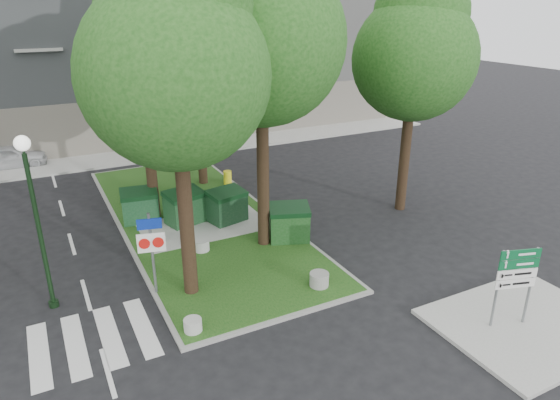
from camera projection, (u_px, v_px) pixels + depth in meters
ground at (269, 323)px, 14.43m from camera, size 120.00×120.00×0.00m
median_island at (197, 218)px, 21.22m from camera, size 6.00×16.00×0.12m
median_kerb at (197, 218)px, 21.22m from camera, size 6.30×16.30×0.10m
sidewalk_corner at (526, 324)px, 14.28m from camera, size 5.00×4.00×0.12m
building_sidewalk at (132, 156)px, 29.67m from camera, size 42.00×3.00×0.12m
zebra_crossing at (126, 331)px, 14.07m from camera, size 5.00×3.00×0.01m
apartment_building at (95, 12)px, 32.90m from camera, size 41.00×12.00×16.00m
tree_median_near_left at (176, 56)px, 13.22m from camera, size 5.20×5.20×10.53m
tree_median_near_right at (263, 23)px, 16.11m from camera, size 5.60×5.60×11.46m
tree_median_mid at (141, 49)px, 18.92m from camera, size 4.80×4.80×9.99m
tree_median_far at (195, 9)px, 22.26m from camera, size 5.80×5.80×11.93m
tree_street_right at (416, 46)px, 19.87m from camera, size 5.00×5.00×10.06m
dumpster_a at (140, 206)px, 20.62m from camera, size 1.62×1.24×1.39m
dumpster_b at (185, 207)px, 20.42m from camera, size 1.76×1.43×1.43m
dumpster_c at (227, 206)px, 20.60m from camera, size 1.70×1.37×1.40m
dumpster_d at (289, 223)px, 18.99m from camera, size 1.81×1.54×1.42m
bollard_left at (193, 325)px, 13.83m from camera, size 0.51×0.51×0.36m
bollard_right at (319, 279)px, 16.02m from camera, size 0.62×0.62×0.44m
bollard_mid at (202, 245)px, 18.30m from camera, size 0.57×0.57×0.41m
litter_bin at (228, 178)px, 24.85m from camera, size 0.40×0.40×0.70m
street_lamp at (34, 204)px, 13.97m from camera, size 0.43×0.43×5.34m
traffic_sign_pole at (151, 244)px, 15.14m from camera, size 0.83×0.24×2.82m
directional_sign at (516, 275)px, 13.62m from camera, size 1.14×0.39×2.38m
car_white at (9, 157)px, 27.52m from camera, size 3.86×1.60×1.31m
car_silver at (183, 134)px, 31.71m from camera, size 4.77×1.67×1.57m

